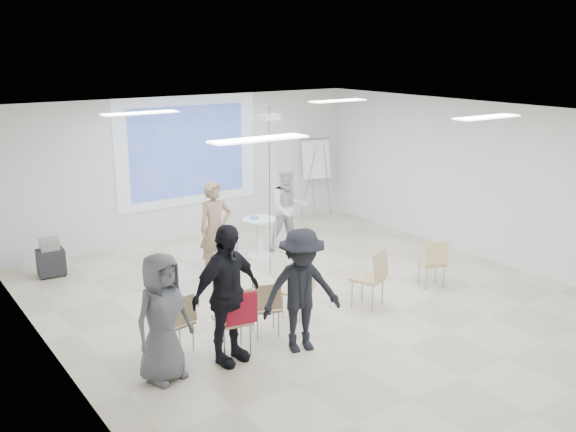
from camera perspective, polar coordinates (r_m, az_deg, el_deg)
floor at (r=10.48m, az=2.52°, el=-7.82°), size 8.00×9.00×0.10m
ceiling at (r=9.71m, az=2.73°, el=9.29°), size 8.00×9.00×0.10m
wall_back at (r=13.79m, az=-8.94°, el=4.32°), size 8.00×0.10×3.00m
wall_left at (r=8.28m, az=-20.34°, el=-3.64°), size 0.10×9.00×3.00m
wall_right at (r=12.80m, az=17.22°, el=3.00°), size 0.10×9.00×3.00m
projection_halo at (r=13.68m, az=-8.88°, el=5.72°), size 3.20×0.01×2.30m
projection_image at (r=13.66m, az=-8.85°, el=5.71°), size 2.60×0.01×1.90m
pedestal_table at (r=12.40m, az=-2.57°, el=-1.72°), size 0.86×0.86×0.81m
player_left at (r=11.43m, az=-6.49°, el=-0.59°), size 0.74×0.53×1.92m
player_right at (r=12.78m, az=0.06°, el=1.07°), size 1.05×0.92×1.87m
controller_left at (r=11.64m, az=-6.34°, el=1.27°), size 0.05×0.12×0.04m
controller_right at (r=12.81m, az=-1.24°, el=2.61°), size 0.07×0.12×0.04m
chair_far_left at (r=8.75m, az=-9.67°, el=-8.99°), size 0.45×0.48×0.83m
chair_left_mid at (r=8.54m, az=-4.78°, el=-8.86°), size 0.53×0.55×0.96m
chair_left_inner at (r=9.10m, az=-1.92°, el=-7.87°), size 0.49×0.51×0.81m
chair_center at (r=9.67m, az=1.14°, el=-6.41°), size 0.51×0.52×0.82m
chair_right_inner at (r=10.09m, az=7.53°, el=-5.16°), size 0.59×0.60×0.94m
chair_right_far at (r=11.13m, az=12.83°, el=-3.82°), size 0.52×0.54×0.84m
red_jacket at (r=8.37m, az=-4.23°, el=-8.21°), size 0.44×0.17×0.41m
laptop at (r=9.20m, az=-2.09°, el=-7.92°), size 0.35×0.30×0.02m
audience_left at (r=8.22m, az=-5.50°, el=-6.09°), size 1.37×1.00×2.13m
audience_mid at (r=8.53m, az=1.21°, el=-5.93°), size 1.38×0.97×1.93m
audience_outer at (r=7.96m, az=-11.15°, el=-8.20°), size 1.02×0.81×1.83m
flipchart_easel at (r=15.20m, az=2.51°, el=5.09°), size 0.81×0.63×1.90m
av_cart at (r=12.21m, az=-20.34°, el=-3.59°), size 0.49×0.40×0.69m
ceiling_projector at (r=11.02m, az=-1.64°, el=8.09°), size 0.30×0.25×3.00m
fluor_panel_nw at (r=10.47m, az=-13.00°, el=8.91°), size 1.20×0.30×0.02m
fluor_panel_ne at (r=12.52m, az=4.46°, el=10.17°), size 1.20×0.30×0.02m
fluor_panel_sw at (r=7.36m, az=-2.60°, el=6.85°), size 1.20×0.30×0.02m
fluor_panel_se at (r=10.06m, az=17.26°, el=8.39°), size 1.20×0.30×0.02m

